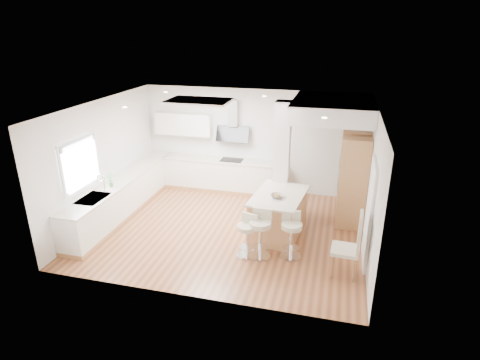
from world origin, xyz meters
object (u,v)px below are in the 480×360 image
(dining_chair, at_px, (352,243))
(peninsula, at_px, (278,214))
(bar_stool_a, at_px, (247,234))
(bar_stool_b, at_px, (260,231))
(bar_stool_c, at_px, (291,233))

(dining_chair, bearing_deg, peninsula, 143.96)
(peninsula, relative_size, bar_stool_a, 1.87)
(peninsula, bearing_deg, bar_stool_a, -106.20)
(bar_stool_b, distance_m, bar_stool_c, 0.61)
(bar_stool_a, bearing_deg, bar_stool_b, 22.77)
(bar_stool_b, bearing_deg, peninsula, 81.23)
(bar_stool_c, bearing_deg, bar_stool_b, 179.24)
(peninsula, height_order, dining_chair, dining_chair)
(peninsula, xyz_separation_m, dining_chair, (1.54, -1.25, 0.20))
(bar_stool_b, relative_size, dining_chair, 0.78)
(bar_stool_a, distance_m, bar_stool_c, 0.87)
(peninsula, relative_size, dining_chair, 1.30)
(bar_stool_c, bearing_deg, bar_stool_a, 178.27)
(bar_stool_b, bearing_deg, bar_stool_a, -168.35)
(peninsula, distance_m, bar_stool_c, 0.98)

